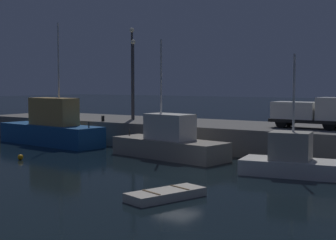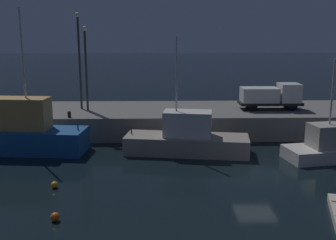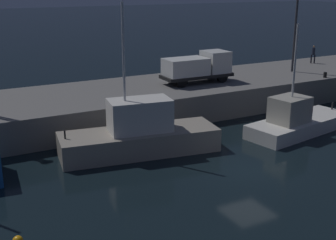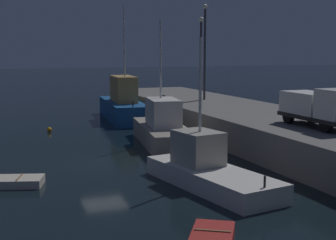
% 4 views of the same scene
% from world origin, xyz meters
% --- Properties ---
extents(ground_plane, '(320.00, 320.00, 0.00)m').
position_xyz_m(ground_plane, '(0.00, 0.00, 0.00)').
color(ground_plane, black).
extents(pier_quay, '(57.58, 8.60, 2.06)m').
position_xyz_m(pier_quay, '(0.00, 12.46, 1.03)').
color(pier_quay, slate).
rests_on(pier_quay, ground).
extents(fishing_boat_blue, '(11.41, 4.16, 10.68)m').
position_xyz_m(fishing_boat_blue, '(-17.20, 6.00, 1.45)').
color(fishing_boat_blue, '#195193').
rests_on(fishing_boat_blue, ground).
extents(fishing_boat_white, '(9.55, 4.25, 8.68)m').
position_xyz_m(fishing_boat_white, '(-4.05, 5.21, 1.11)').
color(fishing_boat_white, gray).
rests_on(fishing_boat_white, ground).
extents(fishing_boat_orange, '(8.41, 4.05, 7.19)m').
position_xyz_m(fishing_boat_orange, '(6.66, 3.57, 0.82)').
color(fishing_boat_orange, silver).
rests_on(fishing_boat_orange, ground).
extents(mooring_buoy_near, '(0.40, 0.40, 0.40)m').
position_xyz_m(mooring_buoy_near, '(-12.31, -1.57, 0.20)').
color(mooring_buoy_near, orange).
rests_on(mooring_buoy_near, ground).
extents(mooring_buoy_mid, '(0.44, 0.44, 0.44)m').
position_xyz_m(mooring_buoy_mid, '(-11.21, -5.82, 0.22)').
color(mooring_buoy_mid, orange).
rests_on(mooring_buoy_mid, ground).
extents(lamp_post_west, '(0.44, 0.44, 8.64)m').
position_xyz_m(lamp_post_west, '(-13.27, 12.70, 7.06)').
color(lamp_post_west, '#38383D').
rests_on(lamp_post_west, pier_quay).
extents(lamp_post_east, '(0.44, 0.44, 7.45)m').
position_xyz_m(lamp_post_east, '(-12.58, 11.99, 6.44)').
color(lamp_post_east, '#38383D').
rests_on(lamp_post_east, pier_quay).
extents(utility_truck, '(5.67, 2.07, 2.37)m').
position_xyz_m(utility_truck, '(4.15, 11.99, 3.30)').
color(utility_truck, black).
rests_on(utility_truck, pier_quay).
extents(bollard_central, '(0.28, 0.28, 0.50)m').
position_xyz_m(bollard_central, '(-13.57, 8.79, 2.31)').
color(bollard_central, black).
rests_on(bollard_central, pier_quay).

